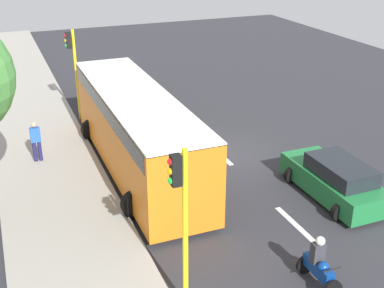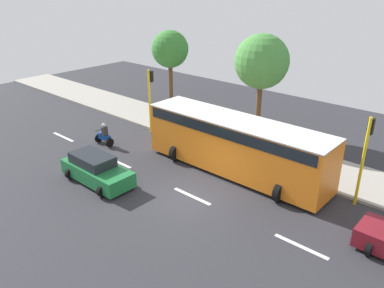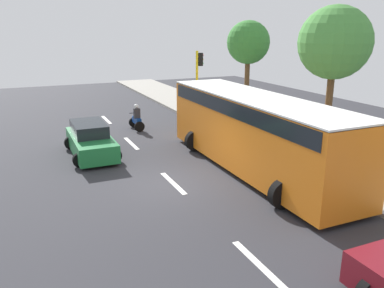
{
  "view_description": "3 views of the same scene",
  "coord_description": "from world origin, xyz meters",
  "px_view_note": "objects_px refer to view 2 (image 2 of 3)",
  "views": [
    {
      "loc": [
        8.42,
        17.68,
        9.14
      ],
      "look_at": [
        1.49,
        0.53,
        0.92
      ],
      "focal_mm": 46.99,
      "sensor_mm": 36.0,
      "label": 1
    },
    {
      "loc": [
        -12.66,
        -11.24,
        10.16
      ],
      "look_at": [
        1.92,
        1.71,
        1.79
      ],
      "focal_mm": 36.15,
      "sensor_mm": 36.0,
      "label": 2
    },
    {
      "loc": [
        -5.13,
        -13.36,
        5.81
      ],
      "look_at": [
        0.78,
        -0.05,
        1.51
      ],
      "focal_mm": 37.03,
      "sensor_mm": 36.0,
      "label": 3
    }
  ],
  "objects_px": {
    "city_bus": "(235,142)",
    "street_tree_center": "(262,62)",
    "traffic_light_corner": "(150,92)",
    "motorcycle": "(104,136)",
    "traffic_light_midblock": "(366,149)",
    "pedestrian_near_signal": "(297,144)",
    "street_tree_south": "(170,50)",
    "car_green": "(96,170)"
  },
  "relations": [
    {
      "from": "traffic_light_corner",
      "to": "street_tree_center",
      "type": "height_order",
      "value": "street_tree_center"
    },
    {
      "from": "traffic_light_midblock",
      "to": "street_tree_south",
      "type": "distance_m",
      "value": 19.01
    },
    {
      "from": "car_green",
      "to": "pedestrian_near_signal",
      "type": "relative_size",
      "value": 2.59
    },
    {
      "from": "traffic_light_midblock",
      "to": "street_tree_center",
      "type": "distance_m",
      "value": 10.27
    },
    {
      "from": "traffic_light_corner",
      "to": "motorcycle",
      "type": "bearing_deg",
      "value": 171.49
    },
    {
      "from": "motorcycle",
      "to": "street_tree_south",
      "type": "xyz_separation_m",
      "value": [
        9.29,
        2.94,
        4.1
      ]
    },
    {
      "from": "motorcycle",
      "to": "street_tree_south",
      "type": "relative_size",
      "value": 0.24
    },
    {
      "from": "motorcycle",
      "to": "traffic_light_corner",
      "type": "xyz_separation_m",
      "value": [
        3.74,
        -0.56,
        2.29
      ]
    },
    {
      "from": "traffic_light_midblock",
      "to": "street_tree_south",
      "type": "bearing_deg",
      "value": 72.96
    },
    {
      "from": "pedestrian_near_signal",
      "to": "street_tree_center",
      "type": "xyz_separation_m",
      "value": [
        2.37,
        4.3,
        3.99
      ]
    },
    {
      "from": "car_green",
      "to": "traffic_light_midblock",
      "type": "height_order",
      "value": "traffic_light_midblock"
    },
    {
      "from": "car_green",
      "to": "pedestrian_near_signal",
      "type": "bearing_deg",
      "value": -35.5
    },
    {
      "from": "traffic_light_corner",
      "to": "traffic_light_midblock",
      "type": "distance_m",
      "value": 14.6
    },
    {
      "from": "car_green",
      "to": "pedestrian_near_signal",
      "type": "height_order",
      "value": "pedestrian_near_signal"
    },
    {
      "from": "traffic_light_corner",
      "to": "street_tree_center",
      "type": "bearing_deg",
      "value": -50.14
    },
    {
      "from": "traffic_light_midblock",
      "to": "street_tree_south",
      "type": "height_order",
      "value": "street_tree_south"
    },
    {
      "from": "car_green",
      "to": "traffic_light_midblock",
      "type": "xyz_separation_m",
      "value": [
        7.08,
        -11.33,
        2.22
      ]
    },
    {
      "from": "city_bus",
      "to": "traffic_light_midblock",
      "type": "relative_size",
      "value": 2.44
    },
    {
      "from": "street_tree_south",
      "to": "car_green",
      "type": "bearing_deg",
      "value": -151.81
    },
    {
      "from": "traffic_light_corner",
      "to": "traffic_light_midblock",
      "type": "height_order",
      "value": "same"
    },
    {
      "from": "street_tree_south",
      "to": "traffic_light_corner",
      "type": "bearing_deg",
      "value": -147.78
    },
    {
      "from": "motorcycle",
      "to": "traffic_light_corner",
      "type": "distance_m",
      "value": 4.42
    },
    {
      "from": "motorcycle",
      "to": "traffic_light_corner",
      "type": "height_order",
      "value": "traffic_light_corner"
    },
    {
      "from": "motorcycle",
      "to": "street_tree_center",
      "type": "height_order",
      "value": "street_tree_center"
    },
    {
      "from": "pedestrian_near_signal",
      "to": "car_green",
      "type": "bearing_deg",
      "value": 144.5
    },
    {
      "from": "traffic_light_midblock",
      "to": "street_tree_center",
      "type": "relative_size",
      "value": 0.65
    },
    {
      "from": "city_bus",
      "to": "street_tree_center",
      "type": "height_order",
      "value": "street_tree_center"
    },
    {
      "from": "traffic_light_corner",
      "to": "pedestrian_near_signal",
      "type": "bearing_deg",
      "value": -76.29
    },
    {
      "from": "pedestrian_near_signal",
      "to": "city_bus",
      "type": "bearing_deg",
      "value": 152.41
    },
    {
      "from": "city_bus",
      "to": "motorcycle",
      "type": "xyz_separation_m",
      "value": [
        -2.52,
        8.72,
        -1.2
      ]
    },
    {
      "from": "city_bus",
      "to": "traffic_light_corner",
      "type": "distance_m",
      "value": 8.32
    },
    {
      "from": "city_bus",
      "to": "street_tree_south",
      "type": "relative_size",
      "value": 1.74
    },
    {
      "from": "traffic_light_corner",
      "to": "street_tree_south",
      "type": "height_order",
      "value": "street_tree_south"
    },
    {
      "from": "traffic_light_midblock",
      "to": "pedestrian_near_signal",
      "type": "bearing_deg",
      "value": 61.46
    },
    {
      "from": "traffic_light_corner",
      "to": "traffic_light_midblock",
      "type": "xyz_separation_m",
      "value": [
        0.0,
        -14.6,
        0.0
      ]
    },
    {
      "from": "city_bus",
      "to": "motorcycle",
      "type": "bearing_deg",
      "value": 106.14
    },
    {
      "from": "street_tree_center",
      "to": "motorcycle",
      "type": "bearing_deg",
      "value": 143.49
    },
    {
      "from": "motorcycle",
      "to": "street_tree_south",
      "type": "distance_m",
      "value": 10.57
    },
    {
      "from": "motorcycle",
      "to": "traffic_light_midblock",
      "type": "height_order",
      "value": "traffic_light_midblock"
    },
    {
      "from": "car_green",
      "to": "motorcycle",
      "type": "relative_size",
      "value": 2.86
    },
    {
      "from": "pedestrian_near_signal",
      "to": "traffic_light_corner",
      "type": "height_order",
      "value": "traffic_light_corner"
    },
    {
      "from": "motorcycle",
      "to": "street_tree_center",
      "type": "bearing_deg",
      "value": -36.51
    }
  ]
}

